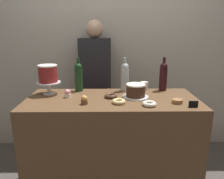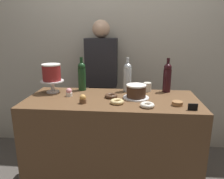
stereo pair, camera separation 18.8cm
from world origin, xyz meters
The scene contains 18 objects.
back_wall centered at (0.00, 0.90, 1.30)m, with size 6.00×0.05×2.60m.
display_counter centered at (0.00, 0.00, 0.46)m, with size 1.49×0.64×0.91m.
cake_stand_pedestal centered at (-0.58, 0.14, 0.99)m, with size 0.22×0.22×0.12m.
white_layer_cake centered at (-0.58, 0.14, 1.11)m, with size 0.17×0.17×0.16m.
silver_serving_platter centered at (0.21, 0.03, 0.92)m, with size 0.23×0.23×0.01m.
chocolate_round_cake centered at (0.21, 0.03, 0.98)m, with size 0.17×0.17×0.11m.
wine_bottle_green centered at (-0.32, 0.25, 1.06)m, with size 0.08×0.08×0.33m.
wine_bottle_dark_red centered at (0.50, 0.26, 1.06)m, with size 0.08×0.08×0.33m.
wine_bottle_clear centered at (0.13, 0.25, 1.06)m, with size 0.08×0.08×0.33m.
cupcake_strawberry centered at (-0.39, 0.03, 0.95)m, with size 0.06×0.06×0.07m.
cupcake_caramel centered at (-0.22, -0.15, 0.95)m, with size 0.06×0.06×0.07m.
donut_glazed centered at (0.05, -0.13, 0.93)m, with size 0.11×0.11×0.03m.
donut_sugar centered at (0.29, -0.20, 0.93)m, with size 0.11×0.11×0.03m.
donut_chocolate centered at (-0.01, 0.02, 0.93)m, with size 0.11×0.11×0.03m.
cookie_stack centered at (0.53, -0.14, 0.93)m, with size 0.08×0.08×0.03m.
price_sign_chalkboard centered at (0.62, -0.24, 0.94)m, with size 0.07×0.01×0.05m.
coffee_cup_ceramic centered at (0.32, 0.26, 0.96)m, with size 0.08×0.08×0.08m.
barista_figure centered at (-0.18, 0.70, 0.84)m, with size 0.36×0.22×1.60m.
Camera 2 is at (0.16, -1.80, 1.49)m, focal length 34.98 mm.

